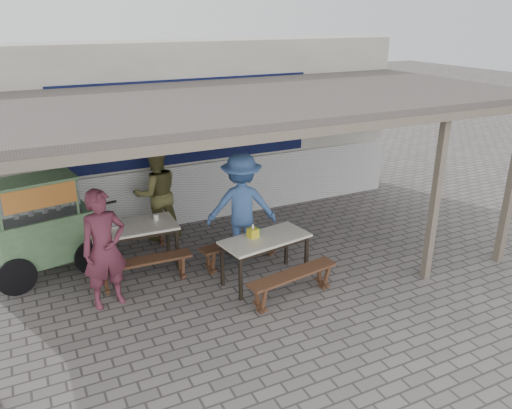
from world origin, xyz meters
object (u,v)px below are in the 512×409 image
object	(u,v)px
table_right	(265,243)
tissue_box	(253,233)
bench_left_street	(144,266)
condiment_bowl	(114,226)
patron_wall_side	(157,194)
patron_right_table	(242,206)
condiment_jar	(156,217)
bench_left_wall	(128,233)
patron_street_side	(104,249)
bench_right_wall	(241,246)
bench_right_street	(293,280)
table_left	(134,230)
donation_box	(254,231)
vendor_cart	(43,224)

from	to	relation	value
table_right	tissue_box	bearing A→B (deg)	139.10
bench_left_street	condiment_bowl	bearing A→B (deg)	111.58
patron_wall_side	patron_right_table	xyz separation A→B (m)	(1.10, -1.37, 0.04)
table_right	condiment_jar	world-z (taller)	condiment_jar
bench_left_street	condiment_jar	size ratio (longest dim) A/B	15.21
bench_left_wall	patron_street_side	size ratio (longest dim) A/B	0.84
tissue_box	bench_left_street	bearing A→B (deg)	159.96
table_right	patron_right_table	world-z (taller)	patron_right_table
condiment_bowl	table_right	bearing A→B (deg)	-35.46
bench_right_wall	patron_wall_side	size ratio (longest dim) A/B	0.85
patron_right_table	condiment_bowl	xyz separation A→B (m)	(-2.06, 0.44, -0.15)
bench_right_street	patron_street_side	xyz separation A→B (m)	(-2.45, 1.09, 0.54)
patron_street_side	table_left	bearing A→B (deg)	47.55
patron_street_side	condiment_bowl	size ratio (longest dim) A/B	9.90
patron_wall_side	tissue_box	bearing A→B (deg)	110.79
donation_box	table_left	bearing A→B (deg)	143.79
patron_wall_side	condiment_bowl	xyz separation A→B (m)	(-0.97, -0.93, -0.11)
tissue_box	condiment_bowl	bearing A→B (deg)	144.25
patron_street_side	tissue_box	distance (m)	2.20
table_left	bench_left_street	xyz separation A→B (m)	(-0.03, -0.68, -0.34)
bench_right_street	condiment_bowl	bearing A→B (deg)	126.11
table_left	table_right	world-z (taller)	same
table_left	bench_right_street	bearing A→B (deg)	-46.10
bench_left_wall	patron_street_side	xyz separation A→B (m)	(-0.64, -1.64, 0.54)
vendor_cart	patron_right_table	distance (m)	3.19
tissue_box	patron_wall_side	bearing A→B (deg)	111.35
patron_street_side	bench_right_street	bearing A→B (deg)	-33.63
bench_left_wall	table_right	size ratio (longest dim) A/B	1.02
patron_street_side	condiment_jar	size ratio (longest dim) A/B	18.07
patron_street_side	condiment_jar	distance (m)	1.46
table_right	donation_box	distance (m)	0.25
patron_street_side	tissue_box	xyz separation A→B (m)	(2.18, -0.30, -0.06)
vendor_cart	bench_right_street	bearing A→B (deg)	-47.92
bench_right_wall	donation_box	xyz separation A→B (m)	(-0.00, -0.51, 0.47)
bench_left_street	patron_right_table	size ratio (longest dim) A/B	0.81
table_left	condiment_bowl	bearing A→B (deg)	168.25
table_left	condiment_jar	bearing A→B (deg)	13.30
bench_left_wall	donation_box	distance (m)	2.49
table_right	bench_left_wall	bearing A→B (deg)	120.81
bench_left_street	bench_right_wall	bearing A→B (deg)	2.42
condiment_jar	patron_wall_side	bearing A→B (deg)	73.59
bench_left_wall	condiment_jar	size ratio (longest dim) A/B	15.21
bench_right_street	patron_right_table	bearing A→B (deg)	83.00
tissue_box	donation_box	world-z (taller)	tissue_box
vendor_cart	condiment_bowl	bearing A→B (deg)	-26.54
vendor_cart	patron_street_side	xyz separation A→B (m)	(0.71, -1.33, -0.01)
table_left	patron_street_side	world-z (taller)	patron_street_side
vendor_cart	condiment_bowl	xyz separation A→B (m)	(1.04, -0.30, -0.12)
bench_right_street	patron_wall_side	size ratio (longest dim) A/B	0.85
vendor_cart	patron_wall_side	bearing A→B (deg)	6.96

